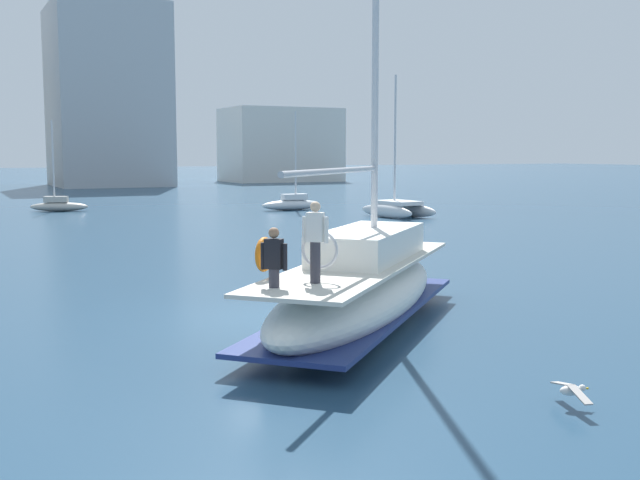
{
  "coord_description": "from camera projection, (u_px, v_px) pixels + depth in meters",
  "views": [
    {
      "loc": [
        -7.3,
        -16.83,
        3.97
      ],
      "look_at": [
        1.21,
        0.24,
        1.8
      ],
      "focal_mm": 43.19,
      "sensor_mm": 36.0,
      "label": 1
    }
  ],
  "objects": [
    {
      "name": "moored_cutter_right",
      "position": [
        398.0,
        207.0,
        47.55
      ],
      "size": [
        2.91,
        5.16,
        8.71
      ],
      "color": "silver",
      "rests_on": "ground"
    },
    {
      "name": "ground_plane",
      "position": [
        280.0,
        317.0,
        18.65
      ],
      "size": [
        400.0,
        400.0,
        0.0
      ],
      "primitive_type": "plane",
      "color": "navy"
    },
    {
      "name": "seagull",
      "position": [
        572.0,
        390.0,
        11.98
      ],
      "size": [
        0.52,
        1.13,
        0.17
      ],
      "color": "silver",
      "rests_on": "ground"
    },
    {
      "name": "main_sailboat",
      "position": [
        360.0,
        287.0,
        17.59
      ],
      "size": [
        8.61,
        8.35,
        14.13
      ],
      "color": "white",
      "rests_on": "ground"
    },
    {
      "name": "moored_sloop_far",
      "position": [
        59.0,
        205.0,
        52.22
      ],
      "size": [
        3.93,
        2.33,
        6.16
      ],
      "color": "#B7B2A8",
      "rests_on": "ground"
    },
    {
      "name": "moored_catamaran",
      "position": [
        292.0,
        203.0,
        53.35
      ],
      "size": [
        4.46,
        1.11,
        6.81
      ],
      "color": "silver",
      "rests_on": "ground"
    }
  ]
}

